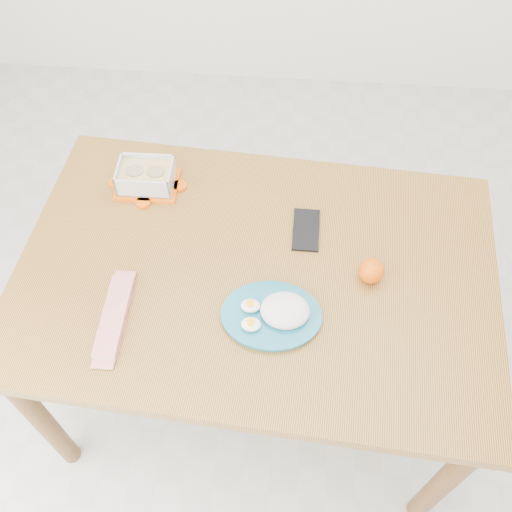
# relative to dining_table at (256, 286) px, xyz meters

# --- Properties ---
(ground) EXTENTS (3.50, 3.50, 0.00)m
(ground) POSITION_rel_dining_table_xyz_m (0.08, 0.08, -0.66)
(ground) COLOR #B7B7B2
(ground) RESTS_ON ground
(dining_table) EXTENTS (1.37, 0.97, 0.75)m
(dining_table) POSITION_rel_dining_table_xyz_m (0.00, 0.00, 0.00)
(dining_table) COLOR #A6752F
(dining_table) RESTS_ON ground
(food_container) EXTENTS (0.19, 0.14, 0.08)m
(food_container) POSITION_rel_dining_table_xyz_m (-0.36, 0.28, 0.13)
(food_container) COLOR #F35C07
(food_container) RESTS_ON dining_table
(orange_fruit) EXTENTS (0.07, 0.07, 0.07)m
(orange_fruit) POSITION_rel_dining_table_xyz_m (0.31, -0.01, 0.12)
(orange_fruit) COLOR #ED3704
(orange_fruit) RESTS_ON dining_table
(rice_plate) EXTENTS (0.26, 0.26, 0.07)m
(rice_plate) POSITION_rel_dining_table_xyz_m (0.06, -0.15, 0.11)
(rice_plate) COLOR #16647B
(rice_plate) RESTS_ON dining_table
(candy_bar) EXTENTS (0.06, 0.24, 0.02)m
(candy_bar) POSITION_rel_dining_table_xyz_m (-0.35, -0.19, 0.10)
(candy_bar) COLOR red
(candy_bar) RESTS_ON dining_table
(smartphone) EXTENTS (0.08, 0.15, 0.01)m
(smartphone) POSITION_rel_dining_table_xyz_m (0.13, 0.14, 0.09)
(smartphone) COLOR black
(smartphone) RESTS_ON dining_table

